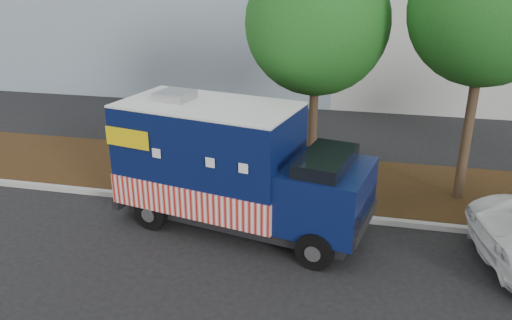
# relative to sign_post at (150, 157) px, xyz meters

# --- Properties ---
(ground) EXTENTS (120.00, 120.00, 0.00)m
(ground) POSITION_rel_sign_post_xyz_m (2.19, -1.65, -1.20)
(ground) COLOR black
(ground) RESTS_ON ground
(curb) EXTENTS (120.00, 0.18, 0.15)m
(curb) POSITION_rel_sign_post_xyz_m (2.19, -0.25, -1.12)
(curb) COLOR #9E9E99
(curb) RESTS_ON ground
(mulch_strip) EXTENTS (120.00, 4.00, 0.15)m
(mulch_strip) POSITION_rel_sign_post_xyz_m (2.19, 1.85, -1.12)
(mulch_strip) COLOR black
(mulch_strip) RESTS_ON ground
(tree_b) EXTENTS (3.96, 3.96, 6.69)m
(tree_b) POSITION_rel_sign_post_xyz_m (4.26, 2.10, 3.49)
(tree_b) COLOR #38281C
(tree_b) RESTS_ON ground
(tree_c) EXTENTS (3.79, 3.79, 7.09)m
(tree_c) POSITION_rel_sign_post_xyz_m (8.43, 1.53, 3.98)
(tree_c) COLOR #38281C
(tree_c) RESTS_ON ground
(sign_post) EXTENTS (0.06, 0.06, 2.40)m
(sign_post) POSITION_rel_sign_post_xyz_m (0.00, 0.00, 0.00)
(sign_post) COLOR #473828
(sign_post) RESTS_ON ground
(food_truck) EXTENTS (6.60, 3.52, 3.31)m
(food_truck) POSITION_rel_sign_post_xyz_m (2.58, -1.06, 0.30)
(food_truck) COLOR black
(food_truck) RESTS_ON ground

